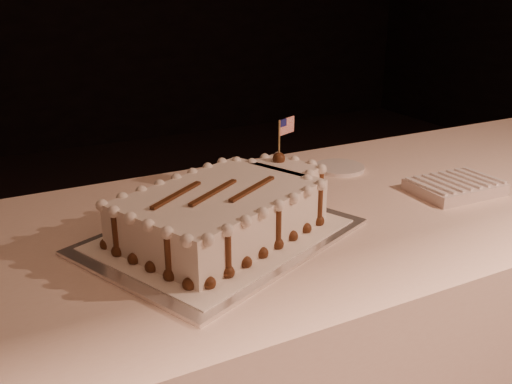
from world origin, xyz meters
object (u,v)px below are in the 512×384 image
sheet_cake (229,209)px  banquet_table (328,341)px  napkin_stack (455,187)px  side_plate (339,168)px  cake_board (221,236)px

sheet_cake → banquet_table: bearing=5.7°
banquet_table → napkin_stack: size_ratio=11.39×
napkin_stack → side_plate: napkin_stack is taller
banquet_table → side_plate: (0.16, 0.21, 0.38)m
napkin_stack → side_plate: (-0.15, 0.27, -0.01)m
napkin_stack → sheet_cake: bearing=176.0°
banquet_table → side_plate: side_plate is taller
napkin_stack → side_plate: bearing=118.1°
banquet_table → side_plate: 0.46m
cake_board → sheet_cake: bearing=0.1°
sheet_cake → napkin_stack: bearing=-4.0°
banquet_table → side_plate: bearing=52.3°
napkin_stack → side_plate: 0.31m
banquet_table → napkin_stack: (0.31, -0.07, 0.39)m
sheet_cake → side_plate: sheet_cake is taller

